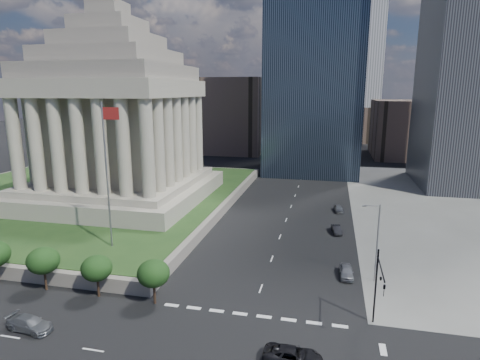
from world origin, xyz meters
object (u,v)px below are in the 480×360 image
(flagpole, at_px, (107,168))
(parked_sedan_far, at_px, (339,208))
(suv_grey, at_px, (30,324))
(war_memorial, at_px, (114,101))
(parked_sedan_mid, at_px, (337,230))
(traffic_signal_ne, at_px, (378,283))
(street_lamp_north, at_px, (376,239))
(pickup_truck, at_px, (293,356))
(parked_sedan_near, at_px, (346,272))

(flagpole, height_order, parked_sedan_far, flagpole)
(flagpole, relative_size, suv_grey, 4.08)
(parked_sedan_far, bearing_deg, war_memorial, -179.20)
(parked_sedan_mid, xyz_separation_m, parked_sedan_far, (0.48, 12.69, 0.02))
(traffic_signal_ne, distance_m, parked_sedan_far, 41.13)
(street_lamp_north, bearing_deg, parked_sedan_far, 97.45)
(traffic_signal_ne, relative_size, suv_grey, 1.63)
(street_lamp_north, xyz_separation_m, suv_grey, (-34.21, -18.58, -4.95))
(street_lamp_north, relative_size, pickup_truck, 1.93)
(street_lamp_north, bearing_deg, parked_sedan_near, 170.03)
(war_memorial, bearing_deg, pickup_truck, -46.19)
(parked_sedan_far, bearing_deg, traffic_signal_ne, -93.40)
(parked_sedan_near, xyz_separation_m, parked_sedan_mid, (-1.12, 16.20, -0.09))
(flagpole, height_order, pickup_truck, flagpole)
(street_lamp_north, distance_m, parked_sedan_mid, 18.03)
(suv_grey, bearing_deg, war_memorial, 24.70)
(street_lamp_north, bearing_deg, pickup_truck, -114.97)
(flagpole, height_order, suv_grey, flagpole)
(parked_sedan_mid, distance_m, parked_sedan_far, 12.70)
(war_memorial, height_order, parked_sedan_mid, war_memorial)
(war_memorial, distance_m, traffic_signal_ne, 60.00)
(pickup_truck, bearing_deg, street_lamp_north, -23.96)
(parked_sedan_near, bearing_deg, parked_sedan_far, 89.14)
(street_lamp_north, bearing_deg, traffic_signal_ne, -94.19)
(pickup_truck, distance_m, parked_sedan_far, 47.39)
(suv_grey, bearing_deg, flagpole, 10.27)
(parked_sedan_mid, bearing_deg, war_memorial, 161.82)
(street_lamp_north, bearing_deg, parked_sedan_mid, 104.47)
(parked_sedan_near, relative_size, parked_sedan_far, 1.10)
(traffic_signal_ne, distance_m, pickup_truck, 10.82)
(flagpole, xyz_separation_m, traffic_signal_ne, (34.33, -10.30, -7.86))
(street_lamp_north, height_order, parked_sedan_mid, street_lamp_north)
(war_memorial, xyz_separation_m, suv_grey, (13.12, -41.58, -20.69))
(street_lamp_north, relative_size, parked_sedan_mid, 2.63)
(war_memorial, bearing_deg, flagpole, -63.11)
(pickup_truck, bearing_deg, parked_sedan_near, -14.42)
(war_memorial, relative_size, parked_sedan_mid, 10.25)
(pickup_truck, bearing_deg, suv_grey, 92.88)
(pickup_truck, distance_m, suv_grey, 25.97)
(street_lamp_north, relative_size, parked_sedan_near, 2.39)
(street_lamp_north, distance_m, parked_sedan_far, 30.13)
(street_lamp_north, relative_size, suv_grey, 2.04)
(parked_sedan_near, bearing_deg, street_lamp_north, -12.11)
(suv_grey, distance_m, parked_sedan_mid, 46.28)
(flagpole, distance_m, parked_sedan_mid, 37.71)
(flagpole, bearing_deg, parked_sedan_far, 44.21)
(parked_sedan_near, relative_size, parked_sedan_mid, 1.10)
(flagpole, relative_size, parked_sedan_near, 4.79)
(street_lamp_north, xyz_separation_m, parked_sedan_mid, (-4.33, 16.77, -5.04))
(traffic_signal_ne, bearing_deg, street_lamp_north, 85.81)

